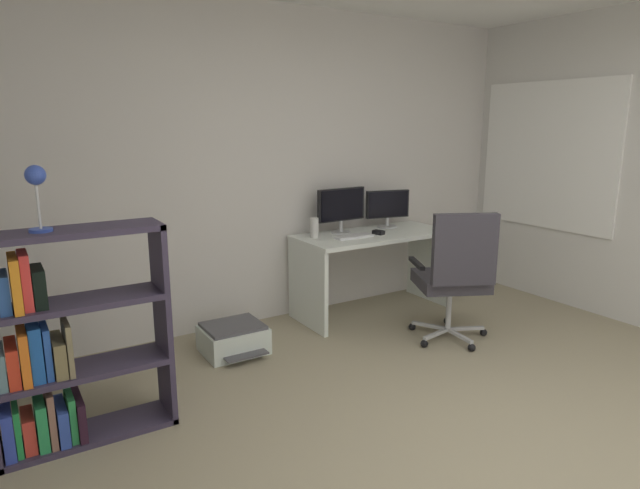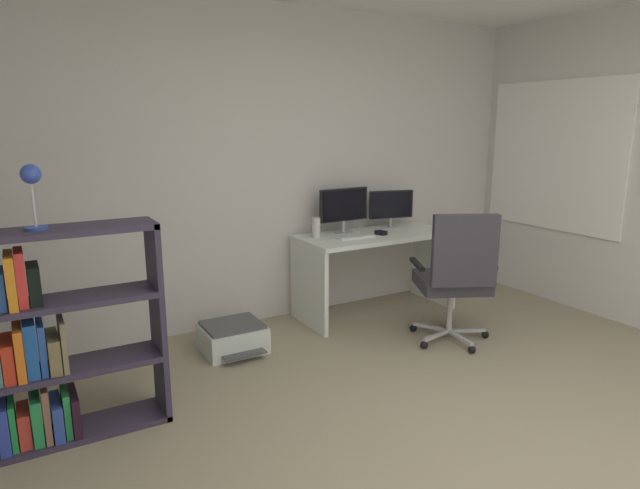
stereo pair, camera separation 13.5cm
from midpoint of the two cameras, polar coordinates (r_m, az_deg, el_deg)
wall_back at (r=4.68m, az=-3.95°, el=8.06°), size 4.95×0.10×2.63m
window_pane at (r=5.60m, az=24.05°, el=8.49°), size 0.01×1.36×1.29m
window_frame at (r=5.60m, az=24.00°, el=8.49°), size 0.02×1.44×1.37m
desk at (r=4.86m, az=6.67°, el=-1.11°), size 1.40×0.62×0.73m
monitor_main at (r=4.77m, az=3.33°, el=3.97°), size 0.48×0.18×0.40m
monitor_secondary at (r=5.07m, az=8.24°, el=3.97°), size 0.42×0.18×0.35m
keyboard at (r=4.62m, az=4.55°, el=0.84°), size 0.34×0.14×0.02m
computer_mouse at (r=4.77m, az=7.22°, el=1.23°), size 0.08×0.11×0.03m
desktop_speaker at (r=4.60m, az=0.44°, el=1.77°), size 0.07×0.07×0.17m
office_chair at (r=4.26m, az=14.99°, el=-2.95°), size 0.69×0.70×1.05m
bookshelf at (r=3.21m, az=-25.14°, el=-9.75°), size 0.90×0.28×1.16m
desk_lamp at (r=3.01m, az=-26.89°, el=5.63°), size 0.11×0.11×0.33m
printer at (r=4.19m, az=-8.21°, el=-9.63°), size 0.45×0.48×0.22m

